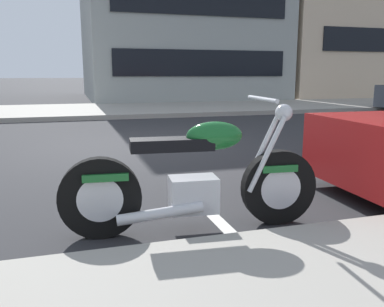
# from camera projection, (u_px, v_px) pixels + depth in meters

# --- Properties ---
(ground_plane) EXTENTS (260.00, 260.00, 0.00)m
(ground_plane) POSITION_uv_depth(u_px,v_px,m) (142.00, 146.00, 7.51)
(ground_plane) COLOR #28282B
(parking_stall_stripe) EXTENTS (0.12, 2.20, 0.01)m
(parking_stall_stripe) POSITION_uv_depth(u_px,v_px,m) (215.00, 217.00, 3.77)
(parking_stall_stripe) COLOR silver
(parking_stall_stripe) RESTS_ON ground
(parked_motorcycle) EXTENTS (2.21, 0.62, 1.13)m
(parked_motorcycle) POSITION_uv_depth(u_px,v_px,m) (196.00, 180.00, 3.40)
(parked_motorcycle) COLOR black
(parked_motorcycle) RESTS_ON ground
(townhouse_far_uphill) EXTENTS (9.06, 11.71, 8.03)m
(townhouse_far_uphill) POSITION_uv_depth(u_px,v_px,m) (170.00, 24.00, 22.22)
(townhouse_far_uphill) COLOR #939993
(townhouse_far_uphill) RESTS_ON ground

